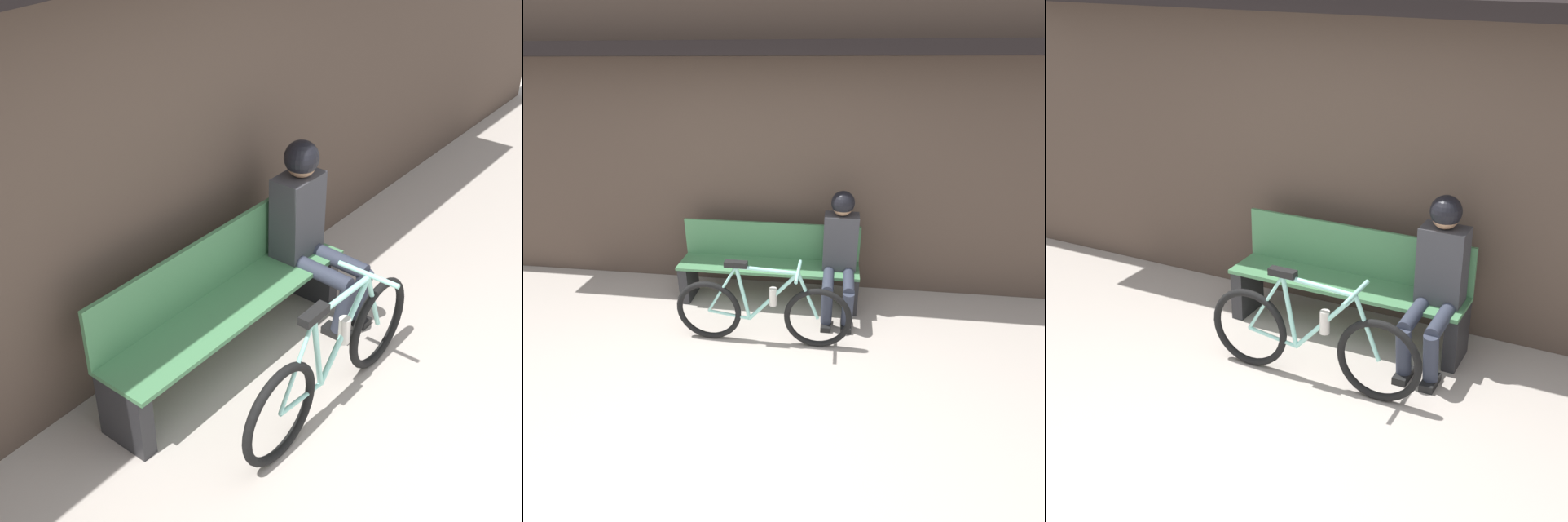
% 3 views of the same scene
% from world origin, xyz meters
% --- Properties ---
extents(ground_plane, '(24.00, 24.00, 0.00)m').
position_xyz_m(ground_plane, '(0.00, 0.00, 0.00)').
color(ground_plane, '#ADA399').
extents(storefront_wall, '(12.00, 0.56, 3.20)m').
position_xyz_m(storefront_wall, '(0.00, 2.27, 1.66)').
color(storefront_wall, '#4C3D33').
rests_on(storefront_wall, ground_plane).
extents(park_bench_near, '(1.90, 0.42, 0.86)m').
position_xyz_m(park_bench_near, '(0.08, 1.83, 0.41)').
color(park_bench_near, '#477F51').
rests_on(park_bench_near, ground_plane).
extents(bicycle, '(1.63, 0.40, 0.83)m').
position_xyz_m(bicycle, '(0.15, 1.05, 0.34)').
color(bicycle, black).
rests_on(bicycle, ground_plane).
extents(person_seated, '(0.34, 0.66, 1.28)m').
position_xyz_m(person_seated, '(0.83, 1.71, 0.73)').
color(person_seated, '#2D3342').
rests_on(person_seated, ground_plane).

